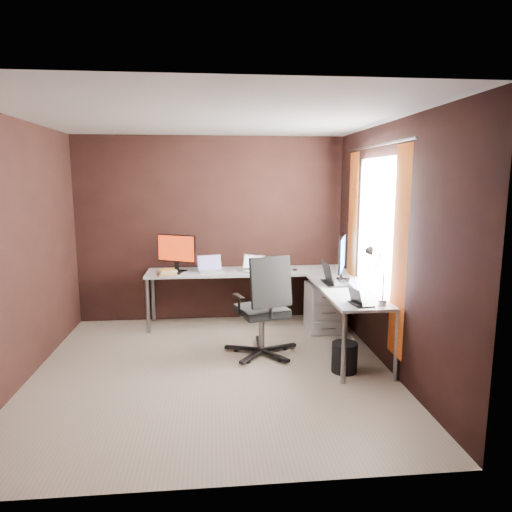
% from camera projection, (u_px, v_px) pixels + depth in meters
% --- Properties ---
extents(room, '(3.60, 3.60, 2.50)m').
position_uv_depth(room, '(246.00, 246.00, 4.55)').
color(room, tan).
rests_on(room, ground).
extents(desk, '(2.65, 2.25, 0.73)m').
position_uv_depth(desk, '(280.00, 281.00, 5.65)').
color(desk, silver).
rests_on(desk, ground).
extents(drawer_pedestal, '(0.42, 0.50, 0.60)m').
position_uv_depth(drawer_pedestal, '(324.00, 307.00, 5.88)').
color(drawer_pedestal, silver).
rests_on(drawer_pedestal, ground).
extents(monitor_left, '(0.51, 0.28, 0.49)m').
position_uv_depth(monitor_left, '(176.00, 251.00, 5.97)').
color(monitor_left, black).
rests_on(monitor_left, desk).
extents(monitor_right, '(0.26, 0.62, 0.53)m').
position_uv_depth(monitor_right, '(342.00, 256.00, 5.41)').
color(monitor_right, black).
rests_on(monitor_right, desk).
extents(laptop_white, '(0.35, 0.28, 0.21)m').
position_uv_depth(laptop_white, '(210.00, 268.00, 5.97)').
color(laptop_white, silver).
rests_on(laptop_white, desk).
extents(laptop_silver, '(0.38, 0.36, 0.21)m').
position_uv_depth(laptop_silver, '(252.00, 267.00, 6.02)').
color(laptop_silver, silver).
rests_on(laptop_silver, desk).
extents(laptop_black_big, '(0.28, 0.39, 0.26)m').
position_uv_depth(laptop_black_big, '(333.00, 279.00, 5.28)').
color(laptop_black_big, black).
rests_on(laptop_black_big, desk).
extents(laptop_black_small, '(0.21, 0.27, 0.17)m').
position_uv_depth(laptop_black_small, '(359.00, 301.00, 4.41)').
color(laptop_black_small, black).
rests_on(laptop_black_small, desk).
extents(book_stack, '(0.28, 0.25, 0.07)m').
position_uv_depth(book_stack, '(167.00, 273.00, 5.75)').
color(book_stack, tan).
rests_on(book_stack, desk).
extents(mouse_left, '(0.10, 0.07, 0.03)m').
position_uv_depth(mouse_left, '(178.00, 274.00, 5.77)').
color(mouse_left, black).
rests_on(mouse_left, desk).
extents(mouse_corner, '(0.09, 0.08, 0.03)m').
position_uv_depth(mouse_corner, '(295.00, 270.00, 6.03)').
color(mouse_corner, black).
rests_on(mouse_corner, desk).
extents(desk_lamp, '(0.19, 0.21, 0.56)m').
position_uv_depth(desk_lamp, '(375.00, 269.00, 4.39)').
color(desk_lamp, slate).
rests_on(desk_lamp, desk).
extents(office_chair, '(0.64, 0.67, 1.14)m').
position_uv_depth(office_chair, '(263.00, 326.00, 5.02)').
color(office_chair, black).
rests_on(office_chair, ground).
extents(wastebasket, '(0.26, 0.26, 0.30)m').
position_uv_depth(wastebasket, '(344.00, 357.00, 4.61)').
color(wastebasket, black).
rests_on(wastebasket, ground).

